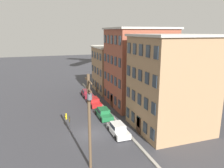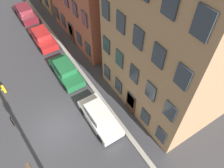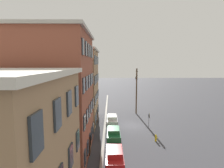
# 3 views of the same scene
# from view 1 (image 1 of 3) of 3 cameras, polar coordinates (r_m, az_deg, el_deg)

# --- Properties ---
(ground_plane) EXTENTS (200.00, 200.00, 0.00)m
(ground_plane) POSITION_cam_1_polar(r_m,az_deg,el_deg) (29.68, -5.43, -12.72)
(ground_plane) COLOR #38383D
(kerb_strip) EXTENTS (56.00, 0.36, 0.16)m
(kerb_strip) POSITION_cam_1_polar(r_m,az_deg,el_deg) (30.86, 2.88, -11.43)
(kerb_strip) COLOR #9E998E
(kerb_strip) RESTS_ON ground_plane
(apartment_corner) EXTENTS (9.44, 12.37, 10.03)m
(apartment_corner) POSITION_cam_1_polar(r_m,az_deg,el_deg) (49.60, 2.59, 4.15)
(apartment_corner) COLOR #9E7A56
(apartment_corner) RESTS_ON ground_plane
(apartment_midblock) EXTENTS (10.03, 10.62, 13.79)m
(apartment_midblock) POSITION_cam_1_polar(r_m,az_deg,el_deg) (39.51, 6.96, 4.41)
(apartment_midblock) COLOR brown
(apartment_midblock) RESTS_ON ground_plane
(apartment_far) EXTENTS (9.62, 9.54, 12.79)m
(apartment_far) POSITION_cam_1_polar(r_m,az_deg,el_deg) (29.93, 15.13, 0.14)
(apartment_far) COLOR #9E7A56
(apartment_far) RESTS_ON ground_plane
(car_maroon) EXTENTS (4.40, 1.92, 1.43)m
(car_maroon) POSITION_cam_1_polar(r_m,az_deg,el_deg) (45.27, -6.54, -2.40)
(car_maroon) COLOR maroon
(car_maroon) RESTS_ON ground_plane
(car_red) EXTENTS (4.40, 1.92, 1.43)m
(car_red) POSITION_cam_1_polar(r_m,az_deg,el_deg) (39.84, -4.70, -4.58)
(car_red) COLOR #B21E1E
(car_red) RESTS_ON ground_plane
(car_green) EXTENTS (4.40, 1.92, 1.43)m
(car_green) POSITION_cam_1_polar(r_m,az_deg,el_deg) (34.31, -2.18, -7.57)
(car_green) COLOR #1E6638
(car_green) RESTS_ON ground_plane
(car_white) EXTENTS (4.40, 1.92, 1.43)m
(car_white) POSITION_cam_1_polar(r_m,az_deg,el_deg) (29.06, 1.60, -11.62)
(car_white) COLOR silver
(car_white) RESTS_ON ground_plane
(caution_sign) EXTENTS (1.01, 0.08, 2.46)m
(caution_sign) POSITION_cam_1_polar(r_m,az_deg,el_deg) (29.52, -11.05, -9.57)
(caution_sign) COLOR slate
(caution_sign) RESTS_ON ground_plane
(utility_pole) EXTENTS (2.40, 0.44, 9.42)m
(utility_pole) POSITION_cam_1_polar(r_m,az_deg,el_deg) (20.65, -5.93, -8.76)
(utility_pole) COLOR brown
(utility_pole) RESTS_ON ground_plane
(fire_hydrant) EXTENTS (0.24, 0.34, 0.96)m
(fire_hydrant) POSITION_cam_1_polar(r_m,az_deg,el_deg) (34.51, -11.88, -8.22)
(fire_hydrant) COLOR yellow
(fire_hydrant) RESTS_ON ground_plane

